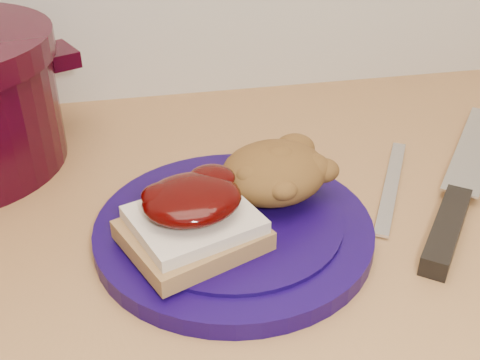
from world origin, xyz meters
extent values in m
cylinder|color=#11043C|center=(0.00, 1.46, 0.91)|extent=(0.32, 0.32, 0.02)
cube|color=olive|center=(-0.04, 1.43, 0.93)|extent=(0.14, 0.13, 0.02)
cube|color=beige|center=(-0.04, 1.44, 0.94)|extent=(0.12, 0.12, 0.01)
ellipsoid|color=black|center=(-0.04, 1.44, 0.96)|extent=(0.10, 0.10, 0.03)
ellipsoid|color=brown|center=(0.05, 1.49, 0.95)|extent=(0.13, 0.12, 0.05)
cube|color=black|center=(0.20, 1.42, 0.91)|extent=(0.10, 0.12, 0.02)
cube|color=silver|center=(0.30, 1.56, 0.91)|extent=(0.16, 0.19, 0.00)
cube|color=silver|center=(0.18, 1.51, 0.90)|extent=(0.10, 0.17, 0.00)
cube|color=black|center=(-0.16, 1.71, 1.00)|extent=(0.05, 0.06, 0.02)
camera|label=1|loc=(-0.08, 1.02, 1.24)|focal=45.00mm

